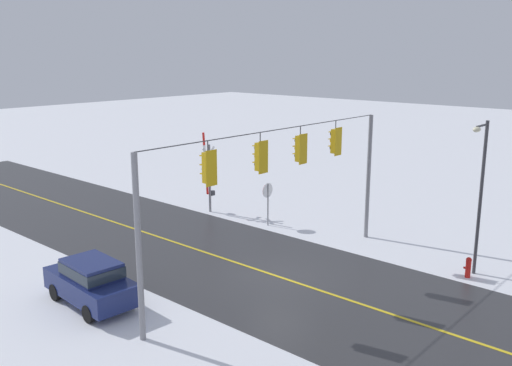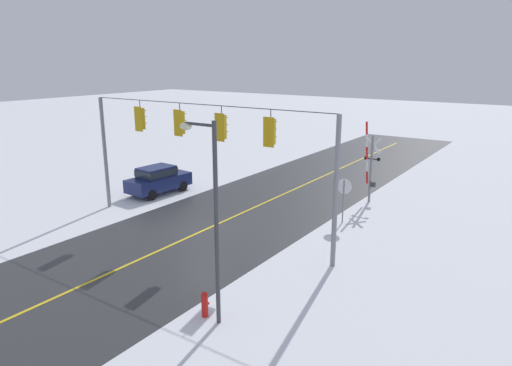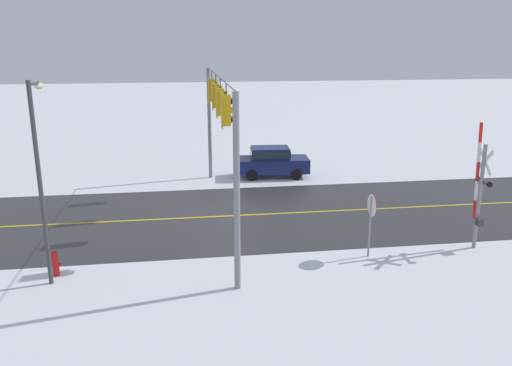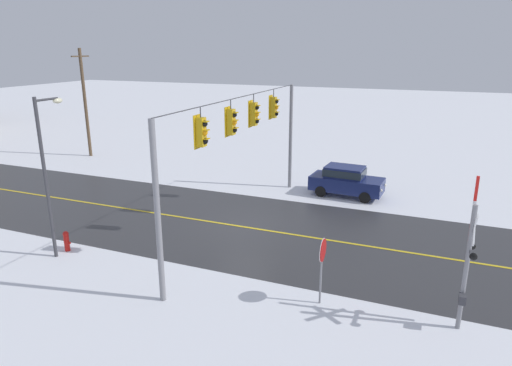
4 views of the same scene
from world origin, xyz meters
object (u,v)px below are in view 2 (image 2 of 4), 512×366
at_px(stop_sign, 344,191).
at_px(parked_car_navy, 158,179).
at_px(railroad_crossing, 371,164).
at_px(streetlamp_near, 211,205).
at_px(fire_hydrant, 205,303).

distance_m(stop_sign, parked_car_navy, 11.95).
bearing_deg(railroad_crossing, stop_sign, 93.20).
xyz_separation_m(railroad_crossing, streetlamp_near, (-0.63, 15.26, 1.63)).
distance_m(streetlamp_near, fire_hydrant, 3.47).
bearing_deg(railroad_crossing, streetlamp_near, 92.35).
relative_size(railroad_crossing, fire_hydrant, 5.38).
bearing_deg(railroad_crossing, parked_car_navy, 26.54).
height_order(railroad_crossing, fire_hydrant, railroad_crossing).
relative_size(streetlamp_near, fire_hydrant, 7.39).
distance_m(railroad_crossing, streetlamp_near, 15.36).
height_order(railroad_crossing, parked_car_navy, railroad_crossing).
bearing_deg(streetlamp_near, fire_hydrant, -4.68).
relative_size(parked_car_navy, fire_hydrant, 4.87).
height_order(stop_sign, parked_car_navy, stop_sign).
bearing_deg(stop_sign, railroad_crossing, -86.80).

